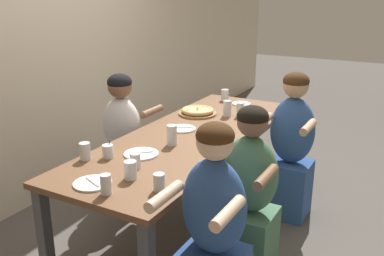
{
  "coord_description": "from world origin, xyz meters",
  "views": [
    {
      "loc": [
        -2.77,
        -1.53,
        1.83
      ],
      "look_at": [
        0.0,
        0.0,
        0.79
      ],
      "focal_mm": 40.0,
      "sensor_mm": 36.0,
      "label": 1
    }
  ],
  "objects_px": {
    "drinking_glass_f": "(131,171)",
    "empty_plate_c": "(141,154)",
    "diner_near_left": "(213,239)",
    "empty_plate_b": "(241,104)",
    "drinking_glass_g": "(159,183)",
    "diner_near_midleft": "(249,202)",
    "pizza_board_main": "(198,111)",
    "drinking_glass_c": "(227,109)",
    "drinking_glass_h": "(240,111)",
    "drinking_glass_e": "(135,161)",
    "diner_far_center": "(123,145)",
    "empty_plate_d": "(92,183)",
    "cocktail_glass_blue": "(108,152)",
    "empty_plate_a": "(182,129)",
    "diner_near_midright": "(291,152)",
    "drinking_glass_b": "(172,136)",
    "drinking_glass_d": "(106,184)",
    "drinking_glass_a": "(85,151)",
    "drinking_glass_i": "(225,95)"
  },
  "relations": [
    {
      "from": "empty_plate_b",
      "to": "drinking_glass_f",
      "type": "xyz_separation_m",
      "value": [
        -1.91,
        -0.08,
        0.04
      ]
    },
    {
      "from": "cocktail_glass_blue",
      "to": "drinking_glass_f",
      "type": "height_order",
      "value": "same"
    },
    {
      "from": "empty_plate_b",
      "to": "drinking_glass_h",
      "type": "height_order",
      "value": "drinking_glass_h"
    },
    {
      "from": "empty_plate_b",
      "to": "drinking_glass_g",
      "type": "bearing_deg",
      "value": -170.73
    },
    {
      "from": "pizza_board_main",
      "to": "cocktail_glass_blue",
      "type": "relative_size",
      "value": 3.05
    },
    {
      "from": "empty_plate_a",
      "to": "drinking_glass_d",
      "type": "distance_m",
      "value": 1.21
    },
    {
      "from": "drinking_glass_h",
      "to": "drinking_glass_a",
      "type": "bearing_deg",
      "value": 160.38
    },
    {
      "from": "empty_plate_d",
      "to": "drinking_glass_e",
      "type": "xyz_separation_m",
      "value": [
        0.31,
        -0.08,
        0.04
      ]
    },
    {
      "from": "diner_near_left",
      "to": "pizza_board_main",
      "type": "bearing_deg",
      "value": -59.0
    },
    {
      "from": "diner_near_midleft",
      "to": "diner_far_center",
      "type": "height_order",
      "value": "diner_near_midleft"
    },
    {
      "from": "empty_plate_c",
      "to": "drinking_glass_h",
      "type": "bearing_deg",
      "value": -11.32
    },
    {
      "from": "drinking_glass_c",
      "to": "drinking_glass_f",
      "type": "distance_m",
      "value": 1.48
    },
    {
      "from": "drinking_glass_f",
      "to": "empty_plate_c",
      "type": "bearing_deg",
      "value": 26.14
    },
    {
      "from": "pizza_board_main",
      "to": "drinking_glass_h",
      "type": "xyz_separation_m",
      "value": [
        0.13,
        -0.36,
        0.02
      ]
    },
    {
      "from": "empty_plate_b",
      "to": "empty_plate_c",
      "type": "relative_size",
      "value": 0.76
    },
    {
      "from": "drinking_glass_a",
      "to": "diner_near_left",
      "type": "xyz_separation_m",
      "value": [
        -0.17,
        -1.03,
        -0.25
      ]
    },
    {
      "from": "diner_far_center",
      "to": "drinking_glass_f",
      "type": "bearing_deg",
      "value": -49.59
    },
    {
      "from": "diner_near_midleft",
      "to": "diner_near_midright",
      "type": "bearing_deg",
      "value": -90.0
    },
    {
      "from": "drinking_glass_b",
      "to": "diner_near_left",
      "type": "distance_m",
      "value": 1.0
    },
    {
      "from": "cocktail_glass_blue",
      "to": "drinking_glass_d",
      "type": "distance_m",
      "value": 0.54
    },
    {
      "from": "diner_near_left",
      "to": "cocktail_glass_blue",
      "type": "bearing_deg",
      "value": -16.48
    },
    {
      "from": "empty_plate_c",
      "to": "diner_near_midleft",
      "type": "xyz_separation_m",
      "value": [
        0.09,
        -0.76,
        -0.21
      ]
    },
    {
      "from": "empty_plate_c",
      "to": "drinking_glass_a",
      "type": "bearing_deg",
      "value": 132.63
    },
    {
      "from": "empty_plate_d",
      "to": "drinking_glass_f",
      "type": "distance_m",
      "value": 0.23
    },
    {
      "from": "drinking_glass_f",
      "to": "drinking_glass_c",
      "type": "bearing_deg",
      "value": 1.58
    },
    {
      "from": "empty_plate_a",
      "to": "drinking_glass_h",
      "type": "relative_size",
      "value": 1.77
    },
    {
      "from": "pizza_board_main",
      "to": "empty_plate_d",
      "type": "bearing_deg",
      "value": -174.73
    },
    {
      "from": "drinking_glass_g",
      "to": "diner_near_midleft",
      "type": "height_order",
      "value": "diner_near_midleft"
    },
    {
      "from": "drinking_glass_c",
      "to": "drinking_glass_d",
      "type": "height_order",
      "value": "drinking_glass_c"
    },
    {
      "from": "pizza_board_main",
      "to": "drinking_glass_c",
      "type": "relative_size",
      "value": 2.44
    },
    {
      "from": "drinking_glass_f",
      "to": "diner_far_center",
      "type": "xyz_separation_m",
      "value": [
        0.87,
        0.74,
        -0.25
      ]
    },
    {
      "from": "cocktail_glass_blue",
      "to": "drinking_glass_h",
      "type": "distance_m",
      "value": 1.38
    },
    {
      "from": "drinking_glass_h",
      "to": "empty_plate_d",
      "type": "bearing_deg",
      "value": 172.79
    },
    {
      "from": "empty_plate_c",
      "to": "cocktail_glass_blue",
      "type": "distance_m",
      "value": 0.23
    },
    {
      "from": "drinking_glass_h",
      "to": "diner_near_left",
      "type": "relative_size",
      "value": 0.1
    },
    {
      "from": "drinking_glass_a",
      "to": "drinking_glass_g",
      "type": "height_order",
      "value": "drinking_glass_a"
    },
    {
      "from": "drinking_glass_d",
      "to": "drinking_glass_h",
      "type": "height_order",
      "value": "drinking_glass_h"
    },
    {
      "from": "empty_plate_c",
      "to": "diner_near_left",
      "type": "distance_m",
      "value": 0.89
    },
    {
      "from": "empty_plate_d",
      "to": "drinking_glass_a",
      "type": "distance_m",
      "value": 0.4
    },
    {
      "from": "drinking_glass_e",
      "to": "diner_far_center",
      "type": "distance_m",
      "value": 1.03
    },
    {
      "from": "drinking_glass_h",
      "to": "drinking_glass_i",
      "type": "distance_m",
      "value": 0.58
    },
    {
      "from": "drinking_glass_g",
      "to": "diner_near_midleft",
      "type": "xyz_separation_m",
      "value": [
        0.49,
        -0.35,
        -0.25
      ]
    },
    {
      "from": "drinking_glass_h",
      "to": "drinking_glass_d",
      "type": "bearing_deg",
      "value": 177.97
    },
    {
      "from": "drinking_glass_b",
      "to": "drinking_glass_c",
      "type": "distance_m",
      "value": 0.87
    },
    {
      "from": "empty_plate_d",
      "to": "cocktail_glass_blue",
      "type": "relative_size",
      "value": 2.0
    },
    {
      "from": "cocktail_glass_blue",
      "to": "drinking_glass_a",
      "type": "relative_size",
      "value": 0.95
    },
    {
      "from": "drinking_glass_e",
      "to": "drinking_glass_g",
      "type": "xyz_separation_m",
      "value": [
        -0.19,
        -0.3,
        -0.0
      ]
    },
    {
      "from": "drinking_glass_a",
      "to": "drinking_glass_h",
      "type": "xyz_separation_m",
      "value": [
        1.43,
        -0.51,
        -0.01
      ]
    },
    {
      "from": "empty_plate_a",
      "to": "drinking_glass_h",
      "type": "xyz_separation_m",
      "value": [
        0.56,
        -0.26,
        0.05
      ]
    },
    {
      "from": "drinking_glass_d",
      "to": "drinking_glass_a",
      "type": "bearing_deg",
      "value": 53.97
    }
  ]
}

